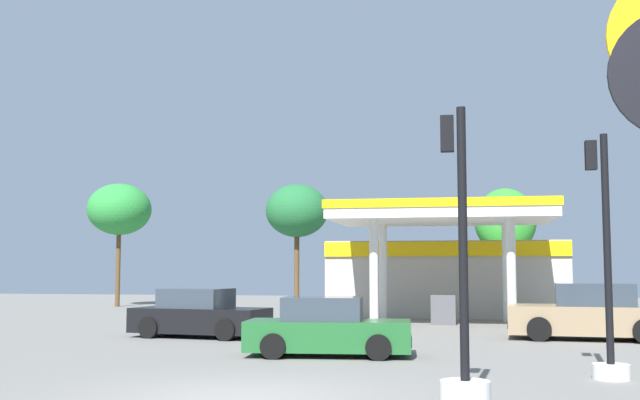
{
  "coord_description": "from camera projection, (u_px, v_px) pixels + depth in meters",
  "views": [
    {
      "loc": [
        3.66,
        -12.33,
        2.08
      ],
      "look_at": [
        -1.06,
        12.77,
        4.32
      ],
      "focal_mm": 43.58,
      "sensor_mm": 36.0,
      "label": 1
    }
  ],
  "objects": [
    {
      "name": "tree_1",
      "position": [
        297.0,
        211.0,
        39.83
      ],
      "size": [
        3.2,
        3.2,
        6.37
      ],
      "color": "brown",
      "rests_on": "ground"
    },
    {
      "name": "traffic_signal_1",
      "position": [
        607.0,
        300.0,
        14.69
      ],
      "size": [
        0.69,
        0.7,
        4.65
      ],
      "color": "silver",
      "rests_on": "ground"
    },
    {
      "name": "tree_0",
      "position": [
        119.0,
        210.0,
        42.27
      ],
      "size": [
        3.45,
        3.45,
        6.67
      ],
      "color": "brown",
      "rests_on": "ground"
    },
    {
      "name": "traffic_signal_0",
      "position": [
        463.0,
        329.0,
        11.81
      ],
      "size": [
        0.76,
        0.76,
        4.58
      ],
      "color": "silver",
      "rests_on": "ground"
    },
    {
      "name": "car_1",
      "position": [
        328.0,
        329.0,
        18.43
      ],
      "size": [
        4.01,
        2.03,
        1.39
      ],
      "color": "black",
      "rests_on": "ground"
    },
    {
      "name": "gas_station",
      "position": [
        447.0,
        272.0,
        34.08
      ],
      "size": [
        10.02,
        12.54,
        4.44
      ],
      "color": "#ADA89E",
      "rests_on": "ground"
    },
    {
      "name": "car_2",
      "position": [
        590.0,
        314.0,
        22.61
      ],
      "size": [
        4.71,
        2.39,
        1.63
      ],
      "color": "black",
      "rests_on": "ground"
    },
    {
      "name": "tree_2",
      "position": [
        505.0,
        222.0,
        38.65
      ],
      "size": [
        3.03,
        3.03,
        6.04
      ],
      "color": "brown",
      "rests_on": "ground"
    },
    {
      "name": "car_0",
      "position": [
        200.0,
        315.0,
        23.43
      ],
      "size": [
        4.29,
        2.33,
        1.46
      ],
      "color": "black",
      "rests_on": "ground"
    },
    {
      "name": "ground_plane",
      "position": [
        239.0,
        397.0,
        12.56
      ],
      "size": [
        90.0,
        90.0,
        0.0
      ],
      "primitive_type": "plane",
      "color": "slate",
      "rests_on": "ground"
    }
  ]
}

